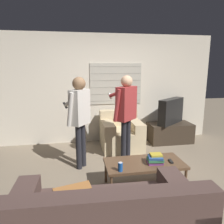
# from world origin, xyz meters

# --- Properties ---
(ground_plane) EXTENTS (16.00, 16.00, 0.00)m
(ground_plane) POSITION_xyz_m (0.00, 0.00, 0.00)
(ground_plane) COLOR #7F705B
(wall_back) EXTENTS (5.20, 0.08, 2.55)m
(wall_back) POSITION_xyz_m (0.01, 2.03, 1.28)
(wall_back) COLOR beige
(wall_back) RESTS_ON ground_plane
(couch_blue) EXTENTS (1.92, 1.04, 0.82)m
(couch_blue) POSITION_xyz_m (-0.53, -1.26, 0.30)
(couch_blue) COLOR #4C3833
(couch_blue) RESTS_ON ground_plane
(armchair_beige) EXTENTS (0.88, 0.89, 0.81)m
(armchair_beige) POSITION_xyz_m (0.23, 1.47, 0.32)
(armchair_beige) COLOR #C6B289
(armchair_beige) RESTS_ON ground_plane
(coffee_table) EXTENTS (1.18, 0.57, 0.41)m
(coffee_table) POSITION_xyz_m (0.22, -0.23, 0.37)
(coffee_table) COLOR brown
(coffee_table) RESTS_ON ground_plane
(tv_stand) EXTENTS (1.03, 0.54, 0.46)m
(tv_stand) POSITION_xyz_m (1.48, 1.62, 0.23)
(tv_stand) COLOR #33281E
(tv_stand) RESTS_ON ground_plane
(tv) EXTENTS (0.80, 0.68, 0.60)m
(tv) POSITION_xyz_m (1.48, 1.62, 0.76)
(tv) COLOR black
(tv) RESTS_ON tv_stand
(person_left_standing) EXTENTS (0.50, 0.72, 1.64)m
(person_left_standing) POSITION_xyz_m (-0.70, 0.63, 1.04)
(person_left_standing) COLOR black
(person_left_standing) RESTS_ON ground_plane
(person_right_standing) EXTENTS (0.51, 0.82, 1.65)m
(person_right_standing) POSITION_xyz_m (0.16, 0.75, 1.05)
(person_right_standing) COLOR black
(person_right_standing) RESTS_ON ground_plane
(book_stack) EXTENTS (0.24, 0.22, 0.14)m
(book_stack) POSITION_xyz_m (0.36, -0.29, 0.47)
(book_stack) COLOR #75387F
(book_stack) RESTS_ON coffee_table
(soda_can) EXTENTS (0.07, 0.07, 0.13)m
(soda_can) POSITION_xyz_m (-0.20, -0.43, 0.47)
(soda_can) COLOR #194C9E
(soda_can) RESTS_ON coffee_table
(spare_remote) EXTENTS (0.05, 0.13, 0.02)m
(spare_remote) POSITION_xyz_m (0.61, -0.29, 0.42)
(spare_remote) COLOR black
(spare_remote) RESTS_ON coffee_table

